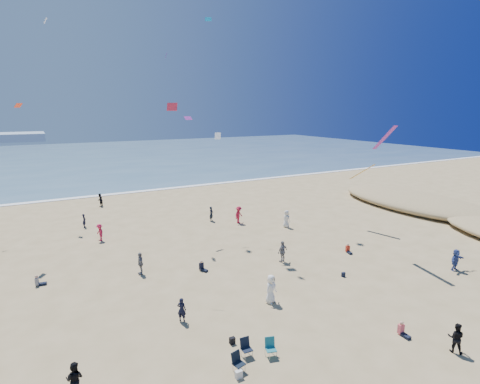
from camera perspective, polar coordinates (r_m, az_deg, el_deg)
ground at (r=20.48m, az=6.56°, el=-25.60°), size 220.00×220.00×0.00m
ocean at (r=109.16m, az=-23.71°, el=4.74°), size 220.00×100.00×0.06m
surf_line at (r=60.12m, az=-19.04°, el=-0.34°), size 220.00×1.20×0.08m
standing_flyers at (r=32.75m, az=-2.63°, el=-8.53°), size 37.82×42.53×1.94m
seated_group at (r=26.13m, az=4.64°, el=-15.39°), size 25.54×24.94×0.84m
chair_cluster at (r=20.70m, az=1.91°, el=-23.32°), size 2.73×1.47×1.00m
white_tote at (r=19.92m, az=-0.19°, el=-26.05°), size 0.35×0.20×0.40m
black_backpack at (r=22.10m, az=-1.19°, el=-21.71°), size 0.30×0.22×0.38m
navy_bag at (r=30.58m, az=15.47°, el=-12.03°), size 0.28×0.18×0.34m
kites_aloft at (r=33.90m, az=8.61°, el=13.57°), size 34.70×41.07×24.77m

